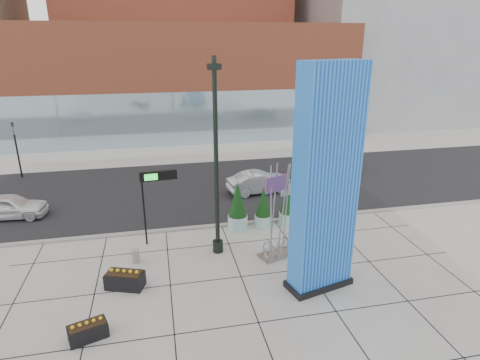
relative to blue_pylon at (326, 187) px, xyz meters
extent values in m
plane|color=#9E9991|center=(-4.00, 2.25, -4.33)|extent=(160.00, 160.00, 0.00)
cube|color=black|center=(-4.00, 12.25, -4.32)|extent=(80.00, 12.00, 0.02)
cube|color=gray|center=(-4.00, 6.25, -4.27)|extent=(80.00, 0.30, 0.12)
cube|color=#B04F33|center=(-3.00, 29.25, 1.17)|extent=(34.00, 10.00, 11.00)
cube|color=#8CA5B2|center=(-3.00, 24.45, -1.83)|extent=(34.00, 0.60, 5.00)
cube|color=slate|center=(22.00, 34.25, 4.67)|extent=(20.00, 18.00, 18.00)
cube|color=blue|center=(0.00, 0.00, 0.15)|extent=(2.66, 1.59, 8.96)
cube|color=black|center=(0.00, 0.00, -4.20)|extent=(2.90, 1.84, 0.25)
cylinder|color=black|center=(-3.63, 3.61, 0.17)|extent=(0.20, 0.20, 9.00)
cylinder|color=black|center=(-3.63, 3.61, -4.05)|extent=(0.50, 0.50, 0.56)
cube|color=black|center=(-3.63, 3.61, 4.22)|extent=(0.60, 0.35, 0.25)
cube|color=#A7AAAB|center=(-0.87, 2.73, -4.30)|extent=(2.19, 1.59, 0.05)
cylinder|color=#A7AAAB|center=(-1.50, 2.55, -2.08)|extent=(0.08, 0.08, 4.50)
cylinder|color=#A7AAAB|center=(-1.14, 2.87, -2.08)|extent=(0.08, 0.08, 4.50)
cylinder|color=#A7AAAB|center=(-0.78, 2.64, -2.08)|extent=(0.08, 0.08, 4.50)
cylinder|color=#A7AAAB|center=(-0.38, 2.91, -2.08)|extent=(0.08, 0.08, 4.50)
cylinder|color=#A7AAAB|center=(-0.15, 2.51, -2.08)|extent=(0.08, 0.08, 4.50)
torus|color=#A7AAAB|center=(-1.55, 2.64, -3.90)|extent=(0.33, 0.79, 0.82)
torus|color=#A7AAAB|center=(-1.10, 2.82, -3.90)|extent=(0.33, 0.79, 0.82)
torus|color=#A7AAAB|center=(-0.65, 2.64, -3.90)|extent=(0.33, 0.79, 0.82)
torus|color=#A7AAAB|center=(-0.20, 2.82, -3.90)|extent=(0.33, 0.79, 0.82)
cube|color=red|center=(-1.14, 2.73, -0.73)|extent=(1.09, 0.52, 0.72)
cube|color=#A7AAAB|center=(-0.33, 2.82, -1.18)|extent=(0.88, 0.26, 0.54)
cylinder|color=gray|center=(-7.43, 3.37, -3.99)|extent=(0.34, 0.34, 0.67)
cylinder|color=black|center=(-6.97, 5.05, -2.49)|extent=(0.09, 0.09, 3.68)
cube|color=black|center=(-6.18, 5.05, -0.82)|extent=(1.76, 0.29, 0.44)
cube|color=#19D833|center=(-6.53, 4.95, -0.82)|extent=(0.61, 0.06, 0.31)
cylinder|color=#9DD3C9|center=(0.60, 5.85, -4.00)|extent=(0.95, 0.95, 0.66)
cylinder|color=black|center=(0.60, 5.85, -3.66)|extent=(0.87, 0.87, 0.06)
cone|color=black|center=(0.60, 5.85, -2.81)|extent=(0.85, 0.85, 1.71)
cylinder|color=#9DD3C9|center=(-0.80, 5.85, -4.01)|extent=(0.90, 0.90, 0.63)
cylinder|color=black|center=(-0.80, 5.85, -3.70)|extent=(0.83, 0.83, 0.05)
cone|color=black|center=(-0.80, 5.85, -2.88)|extent=(0.81, 0.81, 1.63)
cylinder|color=#9DD3C9|center=(-2.20, 5.85, -3.96)|extent=(1.06, 1.06, 0.74)
cylinder|color=black|center=(-2.20, 5.85, -3.59)|extent=(0.97, 0.97, 0.06)
cone|color=black|center=(-2.20, 5.85, -2.64)|extent=(0.95, 0.95, 1.90)
cube|color=black|center=(-7.80, 1.50, -4.00)|extent=(1.68, 1.23, 0.65)
cube|color=black|center=(-7.80, 1.50, -3.66)|extent=(1.54, 1.09, 0.06)
cube|color=black|center=(-8.86, -1.31, -4.06)|extent=(1.40, 1.01, 0.54)
cube|color=black|center=(-8.86, -1.31, -3.77)|extent=(1.29, 0.90, 0.05)
imported|color=white|center=(-14.56, 9.83, -3.64)|extent=(4.15, 1.97, 1.37)
imported|color=#ABAEB3|center=(0.29, 10.75, -3.63)|extent=(4.45, 2.13, 1.41)
imported|color=black|center=(6.18, 13.27, -3.62)|extent=(5.21, 3.16, 1.41)
cylinder|color=black|center=(-16.00, 17.25, -2.73)|extent=(0.12, 0.12, 3.20)
imported|color=black|center=(-16.00, 17.25, -0.68)|extent=(0.15, 0.18, 0.90)
camera|label=1|loc=(-6.11, -13.21, 5.33)|focal=30.00mm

